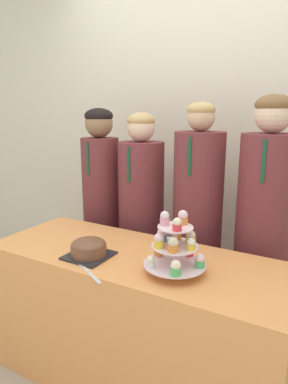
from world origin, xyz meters
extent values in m
cube|color=beige|center=(0.00, 1.39, 1.35)|extent=(9.00, 0.06, 2.70)
cube|color=#EF9951|center=(0.00, 0.30, 0.37)|extent=(1.55, 0.59, 0.75)
cube|color=#232328|center=(-0.18, 0.16, 0.75)|extent=(0.21, 0.21, 0.01)
cylinder|color=brown|center=(-0.18, 0.16, 0.78)|extent=(0.18, 0.18, 0.05)
ellipsoid|color=brown|center=(-0.18, 0.16, 0.81)|extent=(0.17, 0.17, 0.06)
cube|color=silver|center=(-0.05, 0.01, 0.75)|extent=(0.18, 0.11, 0.00)
cube|color=#B2B2B7|center=(-0.18, 0.08, 0.75)|extent=(0.08, 0.06, 0.01)
cylinder|color=silver|center=(0.26, 0.21, 0.86)|extent=(0.02, 0.02, 0.22)
cylinder|color=silver|center=(0.26, 0.21, 0.79)|extent=(0.28, 0.28, 0.01)
cylinder|color=silver|center=(0.26, 0.21, 0.88)|extent=(0.21, 0.21, 0.01)
cylinder|color=silver|center=(0.26, 0.21, 0.96)|extent=(0.16, 0.16, 0.01)
cylinder|color=orange|center=(0.16, 0.26, 0.81)|extent=(0.05, 0.05, 0.03)
sphere|color=white|center=(0.16, 0.26, 0.83)|extent=(0.04, 0.04, 0.04)
cylinder|color=white|center=(0.19, 0.13, 0.81)|extent=(0.04, 0.04, 0.03)
sphere|color=#F4E5C6|center=(0.19, 0.13, 0.83)|extent=(0.04, 0.04, 0.04)
cylinder|color=#4CB766|center=(0.31, 0.12, 0.81)|extent=(0.05, 0.05, 0.03)
sphere|color=#F4E5C6|center=(0.31, 0.12, 0.84)|extent=(0.04, 0.04, 0.04)
cylinder|color=#4CB766|center=(0.37, 0.23, 0.81)|extent=(0.04, 0.04, 0.03)
sphere|color=silver|center=(0.37, 0.23, 0.83)|extent=(0.04, 0.04, 0.04)
cylinder|color=#E5333D|center=(0.29, 0.33, 0.81)|extent=(0.04, 0.04, 0.03)
sphere|color=silver|center=(0.29, 0.33, 0.84)|extent=(0.04, 0.04, 0.04)
cylinder|color=yellow|center=(0.31, 0.27, 0.89)|extent=(0.04, 0.04, 0.02)
sphere|color=beige|center=(0.31, 0.27, 0.92)|extent=(0.04, 0.04, 0.04)
cylinder|color=orange|center=(0.23, 0.29, 0.89)|extent=(0.04, 0.04, 0.03)
sphere|color=white|center=(0.23, 0.29, 0.92)|extent=(0.04, 0.04, 0.04)
cylinder|color=#3893DB|center=(0.19, 0.23, 0.89)|extent=(0.05, 0.05, 0.03)
sphere|color=silver|center=(0.19, 0.23, 0.92)|extent=(0.04, 0.04, 0.04)
cylinder|color=yellow|center=(0.21, 0.16, 0.90)|extent=(0.05, 0.05, 0.03)
sphere|color=silver|center=(0.21, 0.16, 0.92)|extent=(0.04, 0.04, 0.04)
cylinder|color=orange|center=(0.28, 0.14, 0.89)|extent=(0.05, 0.05, 0.03)
sphere|color=beige|center=(0.28, 0.14, 0.92)|extent=(0.04, 0.04, 0.04)
cylinder|color=yellow|center=(0.34, 0.20, 0.89)|extent=(0.04, 0.04, 0.02)
sphere|color=white|center=(0.34, 0.20, 0.91)|extent=(0.03, 0.03, 0.03)
cylinder|color=orange|center=(0.27, 0.26, 0.98)|extent=(0.05, 0.05, 0.03)
sphere|color=silver|center=(0.27, 0.26, 1.01)|extent=(0.04, 0.04, 0.04)
cylinder|color=pink|center=(0.21, 0.21, 0.98)|extent=(0.04, 0.04, 0.03)
sphere|color=silver|center=(0.21, 0.21, 1.01)|extent=(0.04, 0.04, 0.04)
cylinder|color=#E5333D|center=(0.29, 0.17, 0.98)|extent=(0.04, 0.04, 0.03)
sphere|color=#F4E5C6|center=(0.29, 0.17, 1.00)|extent=(0.04, 0.04, 0.04)
cylinder|color=brown|center=(-0.62, 0.85, 0.64)|extent=(0.27, 0.27, 1.28)
sphere|color=#8E6B4C|center=(-0.62, 0.85, 1.37)|extent=(0.19, 0.19, 0.19)
ellipsoid|color=black|center=(-0.62, 0.85, 1.43)|extent=(0.20, 0.20, 0.11)
cube|color=#14472D|center=(-0.62, 0.71, 1.15)|extent=(0.02, 0.01, 0.22)
cylinder|color=brown|center=(-0.28, 0.85, 0.63)|extent=(0.30, 0.30, 1.26)
sphere|color=beige|center=(-0.28, 0.85, 1.35)|extent=(0.18, 0.18, 0.18)
ellipsoid|color=tan|center=(-0.28, 0.85, 1.40)|extent=(0.18, 0.18, 0.10)
cube|color=#14472D|center=(-0.28, 0.69, 1.13)|extent=(0.02, 0.01, 0.22)
cylinder|color=brown|center=(0.12, 0.85, 0.67)|extent=(0.30, 0.30, 1.34)
sphere|color=#D6AD89|center=(0.12, 0.85, 1.42)|extent=(0.16, 0.16, 0.16)
ellipsoid|color=tan|center=(0.12, 0.85, 1.47)|extent=(0.17, 0.17, 0.09)
cube|color=#14472D|center=(0.12, 0.69, 1.21)|extent=(0.02, 0.01, 0.22)
cylinder|color=brown|center=(0.52, 0.85, 0.67)|extent=(0.32, 0.32, 1.34)
sphere|color=beige|center=(0.52, 0.85, 1.44)|extent=(0.19, 0.19, 0.19)
ellipsoid|color=brown|center=(0.52, 0.85, 1.49)|extent=(0.20, 0.20, 0.11)
cube|color=#14472D|center=(0.52, 0.69, 1.21)|extent=(0.02, 0.01, 0.22)
camera|label=1|loc=(0.85, -1.08, 1.45)|focal=32.00mm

